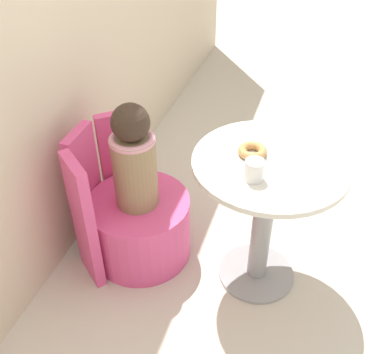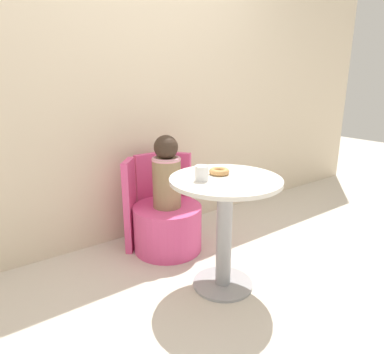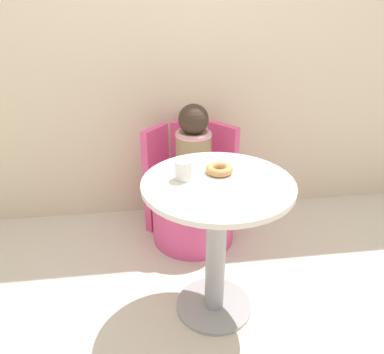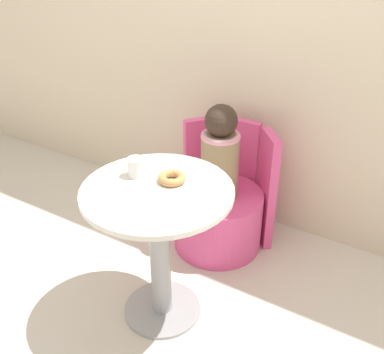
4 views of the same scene
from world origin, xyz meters
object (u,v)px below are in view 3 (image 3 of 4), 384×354
tub_chair (193,214)px  donut (219,169)px  round_table (217,224)px  child_figure (193,151)px  cup (184,170)px

tub_chair → donut: 0.78m
round_table → donut: donut is taller
round_table → child_figure: child_figure is taller
child_figure → tub_chair: bearing=0.0°
donut → cup: 0.17m
donut → cup: bearing=-166.9°
tub_chair → cup: (-0.12, -0.58, 0.59)m
round_table → child_figure: bearing=92.0°
round_table → donut: 0.25m
cup → child_figure: bearing=78.0°
round_table → tub_chair: 0.71m
round_table → cup: bearing=162.5°
tub_chair → cup: cup is taller
cup → tub_chair: bearing=78.0°
round_table → child_figure: 0.64m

